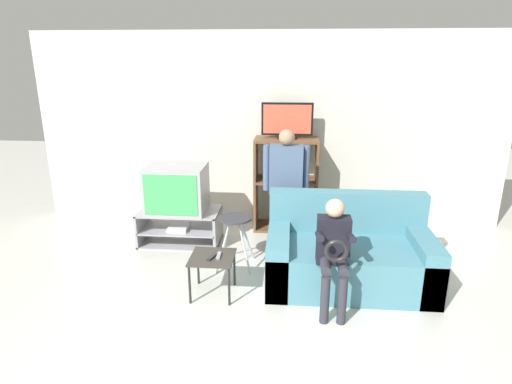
% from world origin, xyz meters
% --- Properties ---
extents(wall_back, '(6.40, 0.06, 2.60)m').
position_xyz_m(wall_back, '(0.00, 3.38, 1.30)').
color(wall_back, beige).
rests_on(wall_back, ground_plane).
extents(tv_stand, '(1.00, 0.56, 0.43)m').
position_xyz_m(tv_stand, '(-1.05, 2.50, 0.21)').
color(tv_stand, '#939399').
rests_on(tv_stand, ground_plane).
extents(television_main, '(0.72, 0.56, 0.57)m').
position_xyz_m(television_main, '(-1.07, 2.49, 0.71)').
color(television_main, '#9E9EA3').
rests_on(television_main, tv_stand).
extents(media_shelf, '(0.84, 0.45, 1.25)m').
position_xyz_m(media_shelf, '(0.26, 3.09, 0.64)').
color(media_shelf, brown).
rests_on(media_shelf, ground_plane).
extents(television_flat, '(0.66, 0.20, 0.46)m').
position_xyz_m(television_flat, '(0.26, 3.11, 1.47)').
color(television_flat, black).
rests_on(television_flat, media_shelf).
extents(folding_stool, '(0.40, 0.41, 0.59)m').
position_xyz_m(folding_stool, '(-0.27, 1.90, 0.48)').
color(folding_stool, '#B7B7BC').
rests_on(folding_stool, ground_plane).
extents(snack_table, '(0.43, 0.43, 0.41)m').
position_xyz_m(snack_table, '(-0.41, 1.28, 0.36)').
color(snack_table, '#38332D').
rests_on(snack_table, ground_plane).
extents(remote_control_black, '(0.08, 0.15, 0.02)m').
position_xyz_m(remote_control_black, '(-0.41, 1.25, 0.42)').
color(remote_control_black, '#232328').
rests_on(remote_control_black, snack_table).
extents(remote_control_white, '(0.04, 0.14, 0.02)m').
position_xyz_m(remote_control_white, '(-0.35, 1.29, 0.42)').
color(remote_control_white, gray).
rests_on(remote_control_white, snack_table).
extents(couch, '(1.66, 0.93, 0.89)m').
position_xyz_m(couch, '(0.94, 1.65, 0.30)').
color(couch, teal).
rests_on(couch, ground_plane).
extents(person_standing_adult, '(0.53, 0.20, 1.49)m').
position_xyz_m(person_standing_adult, '(0.27, 2.33, 0.90)').
color(person_standing_adult, '#4C4C56').
rests_on(person_standing_adult, ground_plane).
extents(person_seated_child, '(0.33, 0.43, 1.06)m').
position_xyz_m(person_seated_child, '(0.73, 1.11, 0.63)').
color(person_seated_child, '#2D2D38').
rests_on(person_seated_child, ground_plane).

